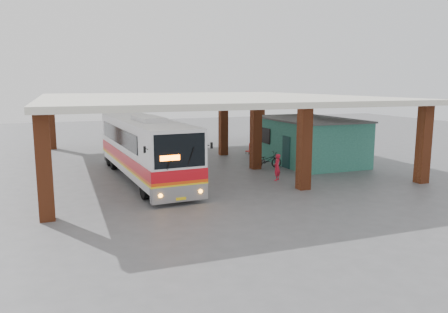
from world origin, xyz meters
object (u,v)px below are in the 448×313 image
at_px(motorcycle, 267,160).
at_px(pedestrian, 277,167).
at_px(coach_bus, 145,148).
at_px(red_chair, 250,149).

xyz_separation_m(motorcycle, pedestrian, (-1.05, -3.42, 0.23)).
height_order(coach_bus, motorcycle, coach_bus).
bearing_deg(red_chair, coach_bus, -161.74).
relative_size(coach_bus, pedestrian, 8.44).
bearing_deg(coach_bus, motorcycle, -0.74).
relative_size(motorcycle, pedestrian, 1.34).
bearing_deg(motorcycle, red_chair, -12.27).
xyz_separation_m(coach_bus, red_chair, (9.42, 6.24, -1.46)).
bearing_deg(red_chair, pedestrian, -119.95).
height_order(motorcycle, pedestrian, pedestrian).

